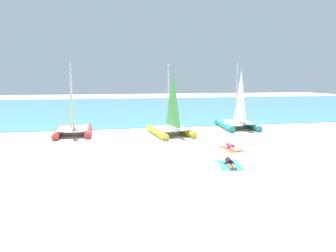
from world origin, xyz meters
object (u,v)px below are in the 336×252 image
towel_left (230,165)px  sunbather_right (231,147)px  sailboat_yellow (171,124)px  sunbather_left (230,163)px  towel_right (232,149)px  sailboat_teal (237,119)px  sailboat_red (73,124)px

towel_left → sunbather_right: bearing=65.6°
sailboat_yellow → towel_left: 8.84m
sunbather_left → towel_right: (1.50, 3.20, -0.13)m
sailboat_teal → towel_left: 11.69m
sailboat_red → sailboat_teal: size_ratio=0.96×
sailboat_yellow → sunbather_right: bearing=-70.7°
sailboat_red → sunbather_left: sailboat_red is taller
towel_left → sailboat_yellow: bearing=99.4°
sunbather_right → towel_right: bearing=-90.0°
sailboat_red → towel_right: size_ratio=3.02×
sunbather_left → sailboat_teal: bearing=73.7°
sunbather_left → sailboat_red: bearing=142.7°
sunbather_left → towel_right: bearing=74.8°
towel_left → towel_right: (1.52, 3.26, 0.00)m
sailboat_yellow → sailboat_teal: size_ratio=0.96×
sailboat_red → sunbather_left: (9.21, -9.95, -0.72)m
sailboat_red → sunbather_left: bearing=-51.0°
sailboat_red → towel_left: size_ratio=3.02×
sunbather_left → sunbather_right: same height
sailboat_yellow → towel_left: size_ratio=3.03×
towel_left → sunbather_right: (1.51, 3.33, 0.13)m
sailboat_yellow → towel_right: sailboat_yellow is taller
towel_left → sunbather_left: bearing=80.0°
sailboat_red → towel_left: (9.20, -10.02, -0.85)m
sunbather_right → sailboat_yellow: bearing=113.4°
sunbather_left → sailboat_yellow: bearing=109.5°
sailboat_red → towel_left: 13.63m
sailboat_teal → sunbather_right: (-3.64, -7.13, -0.76)m
towel_left → sailboat_teal: bearing=63.8°
sailboat_red → towel_right: bearing=-36.0°
towel_left → sunbather_right: sunbather_right is taller
sailboat_teal → sailboat_red: bearing=-173.6°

